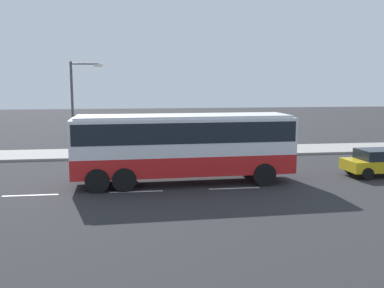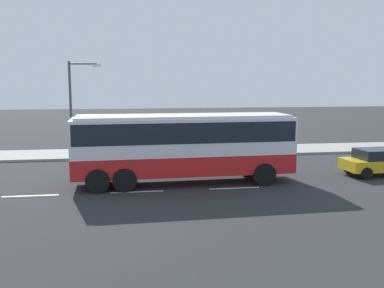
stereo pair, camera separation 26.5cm
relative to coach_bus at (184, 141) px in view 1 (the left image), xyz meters
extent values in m
plane|color=#28282B|center=(-1.62, 0.55, -2.09)|extent=(120.00, 120.00, 0.00)
cube|color=gray|center=(-1.62, 9.06, -2.02)|extent=(80.00, 4.00, 0.15)
cube|color=white|center=(-6.99, -1.40, -2.09)|extent=(2.40, 0.16, 0.01)
cube|color=white|center=(-2.34, -1.40, -2.09)|extent=(2.40, 0.16, 0.01)
cube|color=white|center=(2.22, -1.40, -2.09)|extent=(2.40, 0.16, 0.01)
cube|color=red|center=(0.00, 0.00, -1.07)|extent=(10.72, 2.87, 0.94)
cube|color=silver|center=(0.00, 0.00, 0.28)|extent=(10.72, 2.87, 1.76)
cube|color=black|center=(0.00, 0.00, 0.52)|extent=(10.51, 2.89, 0.97)
cube|color=black|center=(5.27, 0.17, 0.37)|extent=(0.20, 2.32, 1.41)
cube|color=silver|center=(0.00, 0.00, 1.22)|extent=(10.29, 2.70, 0.12)
cylinder|color=black|center=(3.68, 1.33, -1.54)|extent=(1.11, 0.34, 1.10)
cylinder|color=black|center=(3.76, -1.09, -1.54)|extent=(1.11, 0.34, 1.10)
cylinder|color=black|center=(-2.96, 1.12, -1.54)|extent=(1.11, 0.34, 1.10)
cylinder|color=black|center=(-2.88, -1.31, -1.54)|extent=(1.11, 0.34, 1.10)
cylinder|color=black|center=(-4.16, 1.08, -1.54)|extent=(1.11, 0.34, 1.10)
cylinder|color=black|center=(-4.08, -1.35, -1.54)|extent=(1.11, 0.34, 1.10)
cube|color=gold|center=(10.75, 0.26, -1.48)|extent=(4.29, 1.89, 0.58)
cube|color=black|center=(10.54, 0.25, -0.93)|extent=(2.39, 1.68, 0.53)
cylinder|color=black|center=(9.26, 1.02, -1.77)|extent=(0.65, 0.23, 0.64)
cylinder|color=black|center=(9.33, -0.62, -1.77)|extent=(0.65, 0.23, 0.64)
cylinder|color=#38334C|center=(-3.05, 9.14, -1.54)|extent=(0.14, 0.14, 0.81)
cylinder|color=#38334C|center=(-2.94, 9.26, -1.54)|extent=(0.14, 0.14, 0.81)
cylinder|color=beige|center=(-2.99, 9.20, -0.83)|extent=(0.32, 0.32, 0.61)
sphere|color=brown|center=(-2.99, 9.20, -0.42)|extent=(0.22, 0.22, 0.22)
cylinder|color=#47474C|center=(-6.26, 7.75, 1.10)|extent=(0.16, 0.16, 6.08)
cylinder|color=#47474C|center=(-5.41, 7.75, 3.99)|extent=(1.72, 0.10, 0.10)
cube|color=silver|center=(-4.55, 7.75, 3.89)|extent=(0.50, 0.24, 0.16)
camera|label=1|loc=(-2.42, -20.71, 2.88)|focal=40.42mm
camera|label=2|loc=(-2.69, -20.67, 2.88)|focal=40.42mm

